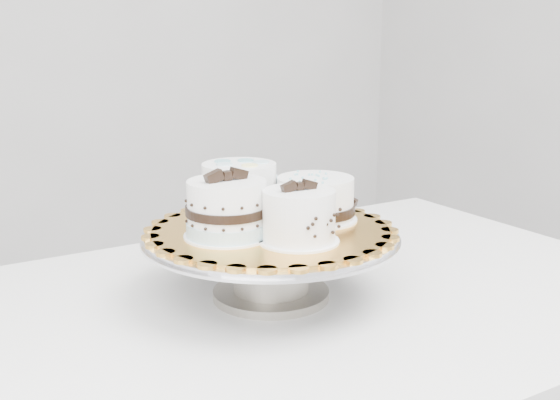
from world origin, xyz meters
TOP-DOWN VIEW (x-y plane):
  - table at (-0.02, 0.17)m, footprint 1.18×0.85m
  - cake_stand at (-0.06, 0.19)m, footprint 0.37×0.37m
  - cake_board at (-0.06, 0.19)m, footprint 0.42×0.42m
  - cake_swirl at (-0.07, 0.12)m, footprint 0.11×0.11m
  - cake_banded at (-0.14, 0.20)m, footprint 0.12×0.12m
  - cake_dots at (-0.06, 0.28)m, footprint 0.13×0.13m
  - cake_ribbon at (0.02, 0.19)m, footprint 0.14×0.14m

SIDE VIEW (x-z plane):
  - table at x=-0.02m, z-range 0.28..1.03m
  - cake_stand at x=-0.06m, z-range 0.77..0.87m
  - cake_board at x=-0.06m, z-range 0.85..0.85m
  - cake_ribbon at x=0.02m, z-range 0.85..0.92m
  - cake_swirl at x=-0.07m, z-range 0.84..0.93m
  - cake_banded at x=-0.14m, z-range 0.84..0.94m
  - cake_dots at x=-0.06m, z-range 0.85..0.94m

